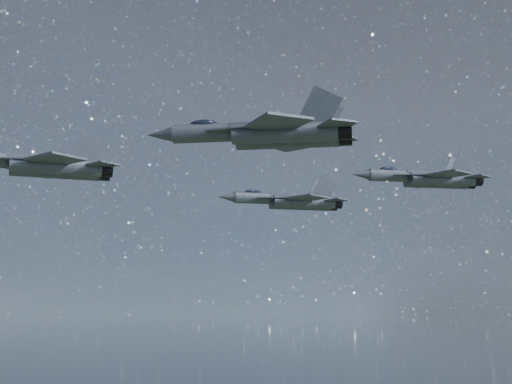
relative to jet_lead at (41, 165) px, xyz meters
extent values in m
cube|color=#373D45|center=(1.04, 0.17, 0.19)|extent=(8.89, 3.01, 1.39)
cylinder|color=#373D45|center=(1.64, -0.81, -0.29)|extent=(9.11, 3.11, 1.66)
cylinder|color=#373D45|center=(1.29, 1.30, -0.29)|extent=(9.11, 3.11, 1.66)
cylinder|color=black|center=(6.48, -0.01, -0.29)|extent=(1.62, 1.74, 1.54)
cylinder|color=black|center=(6.13, 2.10, -0.29)|extent=(1.62, 1.74, 1.54)
cube|color=#373D45|center=(-2.30, -1.84, 0.11)|extent=(5.58, 1.32, 0.13)
cube|color=#373D45|center=(-2.77, 1.00, 0.11)|extent=(5.61, 3.04, 0.13)
cube|color=#373D45|center=(1.85, -3.37, -0.08)|extent=(6.07, 6.12, 0.21)
cube|color=#373D45|center=(0.66, 3.79, -0.08)|extent=(5.50, 5.79, 0.21)
cube|color=#373D45|center=(6.29, -1.44, -0.08)|extent=(3.59, 3.62, 0.16)
cube|color=#373D45|center=(5.48, 3.40, -0.08)|extent=(3.23, 3.36, 0.16)
cube|color=#373D45|center=(4.73, -0.57, 1.73)|extent=(3.72, 0.63, 3.80)
cube|color=#373D45|center=(4.30, 2.07, 1.73)|extent=(3.64, 1.07, 3.80)
cylinder|color=#373D45|center=(25.62, 15.90, -0.19)|extent=(7.20, 1.89, 1.50)
cone|color=#373D45|center=(21.00, 15.64, -0.19)|extent=(2.38, 1.47, 1.35)
ellipsoid|color=black|center=(24.47, 15.83, 0.53)|extent=(2.35, 1.14, 0.74)
cube|color=#373D45|center=(30.62, 16.17, -0.24)|extent=(7.97, 1.88, 1.25)
cylinder|color=#373D45|center=(31.06, 15.23, -0.67)|extent=(8.16, 1.94, 1.50)
cylinder|color=#373D45|center=(30.96, 17.15, -0.67)|extent=(8.16, 1.94, 1.50)
cylinder|color=black|center=(35.49, 15.47, -0.67)|extent=(1.33, 1.45, 1.39)
cylinder|color=black|center=(35.38, 17.40, -0.67)|extent=(1.33, 1.45, 1.39)
cube|color=#373D45|center=(27.42, 14.69, -0.31)|extent=(5.11, 1.74, 0.12)
cube|color=#373D45|center=(27.28, 17.29, -0.31)|extent=(5.12, 2.25, 0.12)
cube|color=#373D45|center=(31.00, 12.91, -0.48)|extent=(5.38, 5.50, 0.19)
cube|color=#373D45|center=(30.64, 19.45, -0.48)|extent=(5.21, 5.40, 0.19)
cube|color=#373D45|center=(35.17, 14.20, -0.48)|extent=(3.17, 3.23, 0.14)
cube|color=#373D45|center=(34.93, 18.63, -0.48)|extent=(3.07, 3.15, 0.14)
cube|color=#373D45|center=(33.86, 15.14, 1.16)|extent=(3.35, 0.47, 3.43)
cube|color=#373D45|center=(33.73, 17.55, 1.16)|extent=(3.34, 0.61, 3.43)
cylinder|color=#373D45|center=(16.66, -12.81, 0.80)|extent=(8.12, 4.05, 1.68)
cone|color=#373D45|center=(11.73, -11.22, 0.80)|extent=(2.93, 2.23, 1.51)
ellipsoid|color=black|center=(15.43, -12.41, 1.61)|extent=(2.79, 1.87, 0.83)
cube|color=#373D45|center=(22.00, -14.53, 0.75)|extent=(8.92, 4.26, 1.40)
cylinder|color=#373D45|center=(22.08, -15.69, 0.26)|extent=(9.14, 4.39, 1.68)
cylinder|color=#373D45|center=(22.75, -13.64, 0.26)|extent=(9.14, 4.39, 1.68)
cylinder|color=black|center=(26.81, -17.21, 0.26)|extent=(1.81, 1.91, 1.55)
cylinder|color=black|center=(27.47, -15.16, 0.26)|extent=(1.81, 1.91, 1.55)
cube|color=#373D45|center=(18.06, -14.79, 0.67)|extent=(5.49, 3.75, 0.13)
cube|color=#373D45|center=(18.96, -12.02, 0.67)|extent=(5.71, 1.85, 0.13)
cube|color=#373D45|center=(21.08, -18.09, 0.48)|extent=(5.11, 5.50, 0.22)
cube|color=#373D45|center=(23.34, -11.11, 0.48)|extent=(6.19, 6.13, 0.22)
cube|color=#373D45|center=(25.97, -18.42, 0.48)|extent=(2.99, 3.16, 0.16)
cube|color=#373D45|center=(27.49, -13.69, 0.48)|extent=(3.67, 3.65, 0.16)
cube|color=#373D45|center=(24.98, -16.91, 2.31)|extent=(3.53, 1.60, 3.84)
cube|color=#373D45|center=(25.81, -14.34, 2.31)|extent=(3.70, 1.03, 3.84)
cylinder|color=#373D45|center=(39.23, 3.11, 0.74)|extent=(6.70, 1.43, 1.41)
cone|color=#373D45|center=(34.89, 3.12, 0.74)|extent=(2.18, 1.27, 1.27)
ellipsoid|color=black|center=(38.15, 3.11, 1.42)|extent=(2.16, 0.96, 0.70)
cube|color=#373D45|center=(43.94, 3.09, 0.69)|extent=(7.42, 1.38, 1.18)
cylinder|color=#373D45|center=(44.30, 2.19, 0.29)|extent=(7.61, 1.44, 1.41)
cylinder|color=#373D45|center=(44.30, 4.00, 0.29)|extent=(7.61, 1.44, 1.41)
cylinder|color=black|center=(48.46, 2.17, 0.29)|extent=(1.18, 1.31, 1.30)
cylinder|color=black|center=(48.47, 3.98, 0.29)|extent=(1.18, 1.31, 1.30)
cube|color=#373D45|center=(40.86, 1.88, 0.63)|extent=(4.81, 1.89, 0.11)
cube|color=#373D45|center=(40.87, 4.33, 0.63)|extent=(4.81, 1.86, 0.11)
cube|color=#373D45|center=(44.11, 0.02, 0.47)|extent=(4.97, 5.12, 0.18)
cube|color=#373D45|center=(44.13, 6.17, 0.47)|extent=(4.98, 5.12, 0.18)
cube|color=#373D45|center=(48.09, 1.00, 0.47)|extent=(2.93, 3.00, 0.14)
cube|color=#373D45|center=(48.11, 5.16, 0.47)|extent=(2.94, 3.00, 0.14)
cube|color=#373D45|center=(46.92, 1.95, 2.01)|extent=(3.14, 0.41, 3.22)
cube|color=#373D45|center=(46.93, 4.21, 2.01)|extent=(3.15, 0.40, 3.22)
camera|label=1|loc=(9.92, -73.44, -15.02)|focal=50.00mm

